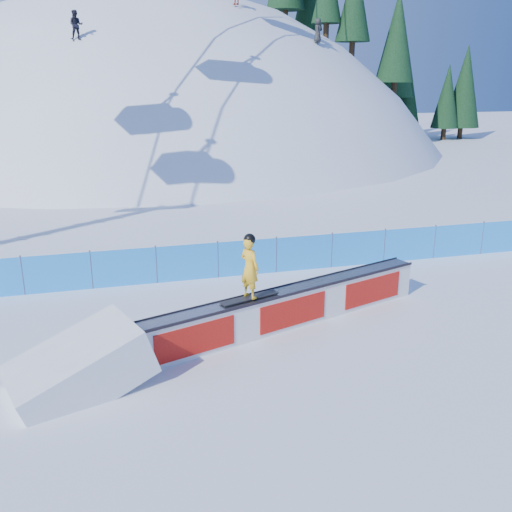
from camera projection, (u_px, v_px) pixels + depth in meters
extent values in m
plane|color=white|center=(290.00, 330.00, 14.95)|extent=(160.00, 160.00, 0.00)
sphere|color=white|center=(159.00, 322.00, 59.05)|extent=(64.00, 64.00, 64.00)
cylinder|color=#302113|center=(280.00, 26.00, 57.28)|extent=(0.50, 0.50, 1.40)
cylinder|color=#302113|center=(297.00, 29.00, 56.01)|extent=(0.50, 0.50, 1.40)
cylinder|color=#302113|center=(333.00, 47.00, 55.21)|extent=(0.50, 0.50, 1.40)
cylinder|color=#302113|center=(373.00, 71.00, 52.91)|extent=(0.50, 0.50, 1.40)
cone|color=black|center=(376.00, 15.00, 51.46)|extent=(3.68, 3.68, 8.36)
cylinder|color=#302113|center=(347.00, 72.00, 59.15)|extent=(0.50, 0.50, 1.40)
cone|color=black|center=(349.00, 27.00, 57.82)|extent=(3.35, 3.35, 7.61)
cylinder|color=#302113|center=(399.00, 97.00, 52.71)|extent=(0.50, 0.50, 1.40)
cone|color=black|center=(403.00, 42.00, 51.29)|extent=(3.61, 3.61, 8.19)
cylinder|color=#302113|center=(371.00, 89.00, 58.18)|extent=(0.50, 0.50, 1.40)
cone|color=black|center=(374.00, 36.00, 56.65)|extent=(3.91, 3.91, 8.88)
cylinder|color=#302113|center=(379.00, 119.00, 62.55)|extent=(0.50, 0.50, 1.40)
cone|color=black|center=(382.00, 66.00, 60.88)|extent=(4.33, 4.33, 9.83)
cylinder|color=#302113|center=(443.00, 136.00, 56.91)|extent=(0.50, 0.50, 1.40)
cone|color=black|center=(448.00, 80.00, 55.30)|extent=(4.16, 4.16, 9.45)
cylinder|color=#302113|center=(409.00, 131.00, 62.29)|extent=(0.50, 0.50, 1.40)
cone|color=black|center=(413.00, 79.00, 60.65)|extent=(4.26, 4.26, 9.68)
cylinder|color=#302113|center=(482.00, 136.00, 56.66)|extent=(0.50, 0.50, 1.40)
cone|color=black|center=(488.00, 90.00, 55.32)|extent=(3.36, 3.36, 7.63)
cylinder|color=#302113|center=(455.00, 133.00, 59.64)|extent=(0.50, 0.50, 1.40)
cone|color=black|center=(460.00, 87.00, 58.23)|extent=(3.59, 3.59, 8.16)
cube|color=#1E8FF9|center=(247.00, 258.00, 18.91)|extent=(22.00, 0.03, 1.20)
cylinder|color=#44507B|center=(22.00, 275.00, 17.16)|extent=(0.05, 0.05, 1.30)
cylinder|color=#44507B|center=(91.00, 269.00, 17.65)|extent=(0.05, 0.05, 1.30)
cylinder|color=#44507B|center=(156.00, 264.00, 18.15)|extent=(0.05, 0.05, 1.30)
cylinder|color=#44507B|center=(218.00, 259.00, 18.65)|extent=(0.05, 0.05, 1.30)
cylinder|color=#44507B|center=(276.00, 254.00, 19.15)|extent=(0.05, 0.05, 1.30)
cylinder|color=#44507B|center=(332.00, 249.00, 19.64)|extent=(0.05, 0.05, 1.30)
cylinder|color=#44507B|center=(384.00, 245.00, 20.14)|extent=(0.05, 0.05, 1.30)
cylinder|color=#44507B|center=(434.00, 241.00, 20.64)|extent=(0.05, 0.05, 1.30)
cylinder|color=#44507B|center=(482.00, 237.00, 21.13)|extent=(0.05, 0.05, 1.30)
cube|color=silver|center=(287.00, 309.00, 15.03)|extent=(8.54, 3.38, 0.99)
cube|color=#8F919C|center=(287.00, 290.00, 14.87)|extent=(8.47, 3.38, 0.04)
cube|color=black|center=(294.00, 293.00, 14.64)|extent=(8.37, 2.89, 0.07)
cube|color=black|center=(280.00, 287.00, 15.10)|extent=(8.37, 2.89, 0.07)
cube|color=red|center=(293.00, 312.00, 14.80)|extent=(7.95, 2.74, 0.75)
cube|color=red|center=(280.00, 305.00, 15.26)|extent=(7.95, 2.74, 0.75)
cube|color=black|center=(250.00, 298.00, 14.23)|extent=(1.61, 0.79, 0.03)
imported|color=yellow|center=(250.00, 268.00, 13.99)|extent=(0.61, 0.68, 1.55)
sphere|color=black|center=(250.00, 239.00, 13.77)|extent=(0.29, 0.29, 0.29)
imported|color=black|center=(76.00, 25.00, 33.58)|extent=(0.87, 0.71, 1.65)
imported|color=#262626|center=(318.00, 31.00, 41.03)|extent=(0.78, 0.94, 1.65)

